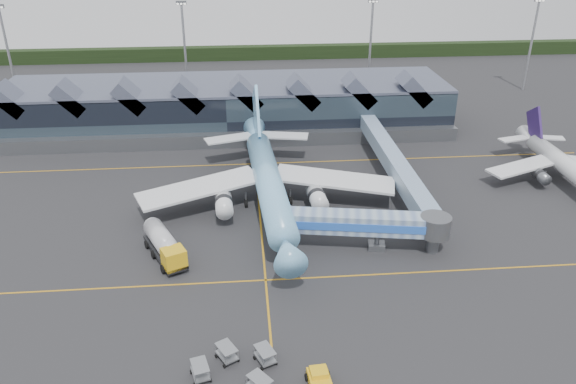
{
  "coord_description": "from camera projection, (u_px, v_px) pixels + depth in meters",
  "views": [
    {
      "loc": [
        -2.2,
        -64.78,
        40.08
      ],
      "look_at": [
        3.98,
        5.97,
        5.0
      ],
      "focal_mm": 35.0,
      "sensor_mm": 36.0,
      "label": 1
    }
  ],
  "objects": [
    {
      "name": "ground",
      "position": [
        263.0,
        246.0,
        75.78
      ],
      "size": [
        260.0,
        260.0,
        0.0
      ],
      "primitive_type": "plane",
      "color": "#252527",
      "rests_on": "ground"
    },
    {
      "name": "tree_line_far",
      "position": [
        246.0,
        53.0,
        173.15
      ],
      "size": [
        260.0,
        4.0,
        4.0
      ],
      "primitive_type": "cube",
      "color": "black",
      "rests_on": "ground"
    },
    {
      "name": "taxi_stripes",
      "position": [
        260.0,
        211.0,
        84.71
      ],
      "size": [
        120.0,
        60.0,
        0.01
      ],
      "color": "#C48617",
      "rests_on": "ground"
    },
    {
      "name": "light_masts",
      "position": [
        341.0,
        50.0,
        127.98
      ],
      "size": [
        132.4,
        42.56,
        22.45
      ],
      "color": "gray",
      "rests_on": "ground"
    },
    {
      "name": "fuel_truck",
      "position": [
        163.0,
        243.0,
        72.57
      ],
      "size": [
        6.66,
        10.55,
        3.64
      ],
      "rotation": [
        0.0,
        0.0,
        0.43
      ],
      "color": "black",
      "rests_on": "ground"
    },
    {
      "name": "baggage_carts",
      "position": [
        238.0,
        365.0,
        54.41
      ],
      "size": [
        8.48,
        7.24,
        1.64
      ],
      "rotation": [
        0.0,
        0.0,
        0.41
      ],
      "color": "gray",
      "rests_on": "ground"
    },
    {
      "name": "main_airliner",
      "position": [
        268.0,
        179.0,
        84.73
      ],
      "size": [
        39.84,
        45.88,
        14.73
      ],
      "rotation": [
        0.0,
        0.0,
        0.06
      ],
      "color": "#6AB1D6",
      "rests_on": "ground"
    },
    {
      "name": "regional_jet",
      "position": [
        561.0,
        162.0,
        93.48
      ],
      "size": [
        26.33,
        28.57,
        9.84
      ],
      "rotation": [
        0.0,
        0.0,
        0.01
      ],
      "color": "silver",
      "rests_on": "ground"
    },
    {
      "name": "terminal",
      "position": [
        227.0,
        106.0,
        115.52
      ],
      "size": [
        90.0,
        22.25,
        12.52
      ],
      "color": "black",
      "rests_on": "ground"
    },
    {
      "name": "jet_bridge",
      "position": [
        371.0,
        224.0,
        73.59
      ],
      "size": [
        23.3,
        7.14,
        5.32
      ],
      "rotation": [
        0.0,
        0.0,
        -0.17
      ],
      "color": "#6780AB",
      "rests_on": "ground"
    },
    {
      "name": "pushback_tug",
      "position": [
        320.0,
        381.0,
        52.78
      ],
      "size": [
        2.61,
        3.86,
        1.64
      ],
      "rotation": [
        0.0,
        0.0,
        0.08
      ],
      "color": "gold",
      "rests_on": "ground"
    }
  ]
}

